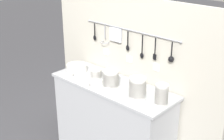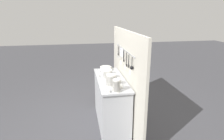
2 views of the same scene
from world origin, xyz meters
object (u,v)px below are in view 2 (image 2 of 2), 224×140
bowl_stack_back_corner (111,80)px  cup_edge_far (120,82)px  cup_back_right (121,87)px  bowl_stack_wide_centre (108,75)px  bowl_stack_tall_left (116,86)px  cup_by_caddy (111,68)px  cup_mid_row (106,76)px  cup_centre (118,79)px  cup_front_right (98,76)px  bowl_stack_short_front (108,72)px  plate_stack (106,68)px  steel_mixing_bowl (113,76)px  cup_beside_plates (121,85)px  cup_edge_near (109,91)px  cup_back_left (116,82)px  cup_front_left (99,71)px

bowl_stack_back_corner → cup_edge_far: bearing=125.6°
cup_back_right → bowl_stack_wide_centre: bearing=-163.2°
bowl_stack_tall_left → cup_by_caddy: bearing=173.9°
cup_mid_row → cup_centre: 0.26m
cup_front_right → bowl_stack_short_front: bearing=112.4°
plate_stack → steel_mixing_bowl: 0.44m
cup_front_right → cup_beside_plates: bearing=28.7°
cup_centre → cup_edge_near: bearing=-25.7°
bowl_stack_short_front → bowl_stack_wide_centre: bearing=-10.9°
cup_edge_far → cup_back_left: (-0.01, -0.06, 0.00)m
cup_back_left → cup_beside_plates: bearing=11.1°
cup_edge_near → cup_by_caddy: bearing=168.7°
bowl_stack_tall_left → cup_beside_plates: bowl_stack_tall_left is taller
bowl_stack_tall_left → plate_stack: 1.13m
cup_back_left → cup_front_right: bearing=-144.4°
bowl_stack_tall_left → steel_mixing_bowl: (-0.69, 0.07, -0.08)m
cup_centre → cup_back_right: same height
steel_mixing_bowl → cup_centre: bearing=23.7°
cup_front_right → cup_back_right: bearing=24.6°
cup_front_left → cup_beside_plates: (0.86, 0.26, 0.00)m
cup_front_right → cup_by_caddy: (-0.48, 0.32, 0.00)m
cup_centre → cup_front_left: 0.61m
cup_edge_near → cup_back_right: size_ratio=1.00×
cup_back_right → plate_stack: bearing=-174.3°
cup_edge_near → cup_back_left: same height
plate_stack → cup_edge_far: plate_stack is taller
bowl_stack_tall_left → cup_centre: bearing=165.0°
bowl_stack_back_corner → cup_front_right: bearing=-163.4°
cup_front_left → cup_by_caddy: bearing=121.5°
bowl_stack_back_corner → cup_by_caddy: 1.01m
cup_mid_row → cup_edge_near: bearing=-4.6°
cup_by_caddy → bowl_stack_short_front: bearing=-17.1°
plate_stack → cup_beside_plates: (0.93, 0.11, -0.02)m
bowl_stack_wide_centre → cup_front_left: size_ratio=4.31×
steel_mixing_bowl → cup_back_right: 0.58m
cup_front_right → bowl_stack_tall_left: bearing=14.5°
plate_stack → cup_front_left: bearing=-64.8°
bowl_stack_wide_centre → bowl_stack_short_front: bowl_stack_wide_centre is taller
bowl_stack_short_front → steel_mixing_bowl: bearing=22.9°
bowl_stack_back_corner → cup_back_right: (0.13, 0.14, -0.08)m
bowl_stack_tall_left → plate_stack: bowl_stack_tall_left is taller
bowl_stack_wide_centre → cup_beside_plates: bearing=21.8°
cup_mid_row → cup_front_right: 0.14m
cup_centre → cup_back_right: 0.42m
bowl_stack_wide_centre → cup_beside_plates: 0.41m
cup_edge_far → cup_back_right: (0.26, -0.04, 0.00)m
cup_mid_row → cup_front_left: 0.37m
bowl_stack_wide_centre → cup_beside_plates: size_ratio=4.31×
cup_mid_row → cup_centre: same height
bowl_stack_back_corner → cup_edge_near: 0.27m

